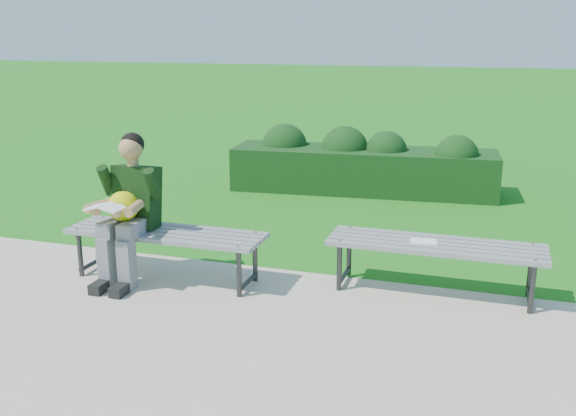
# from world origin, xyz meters

# --- Properties ---
(ground) EXTENTS (80.00, 80.00, 0.00)m
(ground) POSITION_xyz_m (0.00, 0.00, 0.00)
(ground) COLOR #1D7018
(ground) RESTS_ON ground
(walkway) EXTENTS (30.00, 3.50, 0.02)m
(walkway) POSITION_xyz_m (0.00, -1.75, 0.01)
(walkway) COLOR beige
(walkway) RESTS_ON ground
(hedge) EXTENTS (3.74, 1.25, 0.91)m
(hedge) POSITION_xyz_m (0.35, 3.43, 0.39)
(hedge) COLOR #163B13
(hedge) RESTS_ON ground
(bench_left) EXTENTS (1.80, 0.50, 0.46)m
(bench_left) POSITION_xyz_m (-0.60, -0.53, 0.42)
(bench_left) COLOR slate
(bench_left) RESTS_ON walkway
(bench_right) EXTENTS (1.80, 0.50, 0.46)m
(bench_right) POSITION_xyz_m (1.73, -0.13, 0.42)
(bench_right) COLOR slate
(bench_right) RESTS_ON walkway
(seated_boy) EXTENTS (0.56, 0.76, 1.31)m
(seated_boy) POSITION_xyz_m (-0.90, -0.63, 0.71)
(seated_boy) COLOR gray
(seated_boy) RESTS_ON walkway
(paper_sheet) EXTENTS (0.24, 0.19, 0.01)m
(paper_sheet) POSITION_xyz_m (1.63, -0.13, 0.47)
(paper_sheet) COLOR white
(paper_sheet) RESTS_ON bench_right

